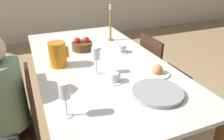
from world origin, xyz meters
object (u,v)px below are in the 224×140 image
chair_person_side (18,125)px  wine_glass_water (96,54)px  chair_opposite (159,72)px  teacup_across (121,49)px  bread_plate (157,71)px  fruit_bowl (82,45)px  red_pitcher (58,54)px  candlestick_tall (110,27)px  serving_tray (157,93)px  teacup_near_person (113,78)px  wine_glass_juice (65,92)px

chair_person_side → wine_glass_water: 0.76m
chair_opposite → teacup_across: chair_opposite is taller
wine_glass_water → bread_plate: (0.42, -0.19, -0.13)m
teacup_across → fruit_bowl: (-0.32, 0.20, 0.01)m
red_pitcher → candlestick_tall: bearing=34.7°
teacup_across → fruit_bowl: size_ratio=0.66×
serving_tray → bread_plate: (0.15, 0.24, 0.01)m
wine_glass_water → candlestick_tall: 0.79m
serving_tray → chair_person_side: bearing=154.7°
red_pitcher → teacup_near_person: (0.31, -0.42, -0.07)m
red_pitcher → candlestick_tall: size_ratio=0.53×
serving_tray → candlestick_tall: size_ratio=0.87×
serving_tray → wine_glass_juice: bearing=179.3°
wine_glass_water → teacup_near_person: bearing=-66.9°
chair_opposite → fruit_bowl: (-0.77, 0.21, 0.34)m
chair_person_side → bread_plate: chair_person_side is taller
chair_person_side → red_pitcher: bearing=-55.0°
teacup_across → serving_tray: (-0.09, -0.75, -0.02)m
serving_tray → candlestick_tall: bearing=83.5°
teacup_across → candlestick_tall: bearing=83.6°
teacup_across → candlestick_tall: (0.04, 0.36, 0.12)m
chair_opposite → teacup_across: size_ratio=6.71×
chair_opposite → wine_glass_juice: bearing=-56.4°
chair_opposite → candlestick_tall: size_ratio=2.29×
wine_glass_juice → serving_tray: wine_glass_juice is taller
teacup_across → chair_person_side: bearing=-160.7°
chair_opposite → bread_plate: chair_opposite is taller
serving_tray → candlestick_tall: candlestick_tall is taller
fruit_bowl → teacup_across: bearing=-32.7°
serving_tray → fruit_bowl: fruit_bowl is taller
red_pitcher → teacup_near_person: red_pitcher is taller
chair_opposite → red_pitcher: red_pitcher is taller
teacup_near_person → teacup_across: 0.56m
fruit_bowl → chair_opposite: bearing=-15.2°
red_pitcher → fruit_bowl: bearing=45.5°
teacup_near_person → serving_tray: teacup_near_person is taller
red_pitcher → wine_glass_water: 0.35m
teacup_across → serving_tray: size_ratio=0.39×
chair_opposite → bread_plate: size_ratio=4.47×
serving_tray → fruit_bowl: (-0.23, 0.96, 0.03)m
red_pitcher → chair_person_side: bearing=-145.0°
wine_glass_juice → teacup_near_person: bearing=33.5°
chair_person_side → chair_opposite: 1.45m
teacup_near_person → wine_glass_water: bearing=113.1°
serving_tray → candlestick_tall: 1.13m
red_pitcher → wine_glass_water: (0.24, -0.25, 0.06)m
wine_glass_juice → bread_plate: 0.78m
chair_person_side → wine_glass_juice: (0.30, -0.41, 0.45)m
wine_glass_water → serving_tray: 0.52m
teacup_near_person → serving_tray: bearing=-53.5°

